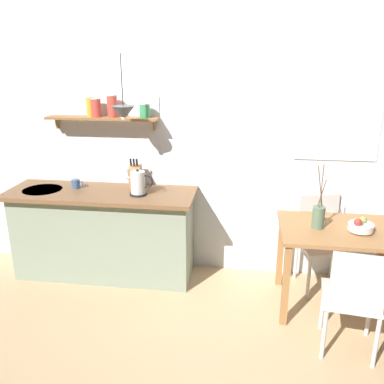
{
  "coord_description": "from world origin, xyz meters",
  "views": [
    {
      "loc": [
        0.39,
        -3.32,
        2.14
      ],
      "look_at": [
        -0.1,
        0.25,
        0.95
      ],
      "focal_mm": 38.55,
      "sensor_mm": 36.0,
      "label": 1
    }
  ],
  "objects_px": {
    "fruit_bowl": "(361,226)",
    "pendant_lamp": "(123,113)",
    "dining_chair_far": "(321,237)",
    "coffee_mug_by_sink": "(76,184)",
    "dining_chair_near": "(353,296)",
    "twig_vase": "(318,216)",
    "dining_table": "(340,241)",
    "electric_kettle": "(138,183)",
    "knife_block": "(135,176)"
  },
  "relations": [
    {
      "from": "electric_kettle",
      "to": "dining_chair_near",
      "type": "bearing_deg",
      "value": -25.22
    },
    {
      "from": "knife_block",
      "to": "coffee_mug_by_sink",
      "type": "height_order",
      "value": "knife_block"
    },
    {
      "from": "pendant_lamp",
      "to": "coffee_mug_by_sink",
      "type": "bearing_deg",
      "value": 163.68
    },
    {
      "from": "dining_chair_near",
      "to": "pendant_lamp",
      "type": "relative_size",
      "value": 1.57
    },
    {
      "from": "dining_chair_near",
      "to": "fruit_bowl",
      "type": "relative_size",
      "value": 4.29
    },
    {
      "from": "twig_vase",
      "to": "knife_block",
      "type": "xyz_separation_m",
      "value": [
        -1.7,
        0.46,
        0.16
      ]
    },
    {
      "from": "dining_chair_near",
      "to": "electric_kettle",
      "type": "distance_m",
      "value": 2.05
    },
    {
      "from": "fruit_bowl",
      "to": "twig_vase",
      "type": "relative_size",
      "value": 0.37
    },
    {
      "from": "dining_chair_far",
      "to": "knife_block",
      "type": "xyz_separation_m",
      "value": [
        -1.82,
        0.06,
        0.52
      ]
    },
    {
      "from": "dining_table",
      "to": "pendant_lamp",
      "type": "xyz_separation_m",
      "value": [
        -1.91,
        0.18,
        1.03
      ]
    },
    {
      "from": "dining_chair_near",
      "to": "electric_kettle",
      "type": "bearing_deg",
      "value": 154.78
    },
    {
      "from": "dining_chair_near",
      "to": "dining_chair_far",
      "type": "xyz_separation_m",
      "value": [
        -0.07,
        1.02,
        0.01
      ]
    },
    {
      "from": "dining_chair_far",
      "to": "electric_kettle",
      "type": "xyz_separation_m",
      "value": [
        -1.73,
        -0.17,
        0.51
      ]
    },
    {
      "from": "fruit_bowl",
      "to": "pendant_lamp",
      "type": "relative_size",
      "value": 0.37
    },
    {
      "from": "dining_table",
      "to": "dining_chair_near",
      "type": "distance_m",
      "value": 0.64
    },
    {
      "from": "fruit_bowl",
      "to": "twig_vase",
      "type": "height_order",
      "value": "twig_vase"
    },
    {
      "from": "dining_chair_near",
      "to": "pendant_lamp",
      "type": "xyz_separation_m",
      "value": [
        -1.89,
        0.8,
        1.18
      ]
    },
    {
      "from": "dining_table",
      "to": "coffee_mug_by_sink",
      "type": "relative_size",
      "value": 8.55
    },
    {
      "from": "twig_vase",
      "to": "coffee_mug_by_sink",
      "type": "height_order",
      "value": "twig_vase"
    },
    {
      "from": "dining_table",
      "to": "pendant_lamp",
      "type": "bearing_deg",
      "value": 174.66
    },
    {
      "from": "dining_chair_far",
      "to": "coffee_mug_by_sink",
      "type": "relative_size",
      "value": 7.46
    },
    {
      "from": "dining_chair_far",
      "to": "knife_block",
      "type": "bearing_deg",
      "value": 178.17
    },
    {
      "from": "dining_chair_far",
      "to": "pendant_lamp",
      "type": "distance_m",
      "value": 2.18
    },
    {
      "from": "pendant_lamp",
      "to": "knife_block",
      "type": "bearing_deg",
      "value": 88.82
    },
    {
      "from": "dining_chair_far",
      "to": "knife_block",
      "type": "distance_m",
      "value": 1.89
    },
    {
      "from": "dining_chair_near",
      "to": "knife_block",
      "type": "bearing_deg",
      "value": 150.29
    },
    {
      "from": "pendant_lamp",
      "to": "dining_chair_near",
      "type": "bearing_deg",
      "value": -22.97
    },
    {
      "from": "dining_chair_near",
      "to": "pendant_lamp",
      "type": "bearing_deg",
      "value": 157.03
    },
    {
      "from": "twig_vase",
      "to": "pendant_lamp",
      "type": "height_order",
      "value": "pendant_lamp"
    },
    {
      "from": "twig_vase",
      "to": "fruit_bowl",
      "type": "bearing_deg",
      "value": -6.39
    },
    {
      "from": "dining_table",
      "to": "electric_kettle",
      "type": "xyz_separation_m",
      "value": [
        -1.81,
        0.22,
        0.38
      ]
    },
    {
      "from": "dining_table",
      "to": "fruit_bowl",
      "type": "xyz_separation_m",
      "value": [
        0.14,
        -0.05,
        0.17
      ]
    },
    {
      "from": "dining_chair_far",
      "to": "knife_block",
      "type": "relative_size",
      "value": 2.94
    },
    {
      "from": "dining_table",
      "to": "dining_chair_far",
      "type": "bearing_deg",
      "value": 101.55
    },
    {
      "from": "dining_table",
      "to": "knife_block",
      "type": "height_order",
      "value": "knife_block"
    },
    {
      "from": "knife_block",
      "to": "pendant_lamp",
      "type": "height_order",
      "value": "pendant_lamp"
    },
    {
      "from": "electric_kettle",
      "to": "pendant_lamp",
      "type": "distance_m",
      "value": 0.66
    },
    {
      "from": "dining_table",
      "to": "twig_vase",
      "type": "bearing_deg",
      "value": -177.23
    },
    {
      "from": "dining_chair_near",
      "to": "twig_vase",
      "type": "relative_size",
      "value": 1.6
    },
    {
      "from": "dining_table",
      "to": "dining_chair_near",
      "type": "bearing_deg",
      "value": -91.18
    },
    {
      "from": "dining_table",
      "to": "coffee_mug_by_sink",
      "type": "bearing_deg",
      "value": 172.07
    },
    {
      "from": "dining_table",
      "to": "knife_block",
      "type": "bearing_deg",
      "value": 166.6
    },
    {
      "from": "coffee_mug_by_sink",
      "to": "knife_block",
      "type": "bearing_deg",
      "value": 10.56
    },
    {
      "from": "fruit_bowl",
      "to": "knife_block",
      "type": "xyz_separation_m",
      "value": [
        -2.04,
        0.5,
        0.21
      ]
    },
    {
      "from": "dining_chair_far",
      "to": "fruit_bowl",
      "type": "xyz_separation_m",
      "value": [
        0.22,
        -0.44,
        0.31
      ]
    },
    {
      "from": "twig_vase",
      "to": "dining_chair_near",
      "type": "bearing_deg",
      "value": -73.05
    },
    {
      "from": "twig_vase",
      "to": "pendant_lamp",
      "type": "bearing_deg",
      "value": 173.72
    },
    {
      "from": "twig_vase",
      "to": "electric_kettle",
      "type": "distance_m",
      "value": 1.63
    },
    {
      "from": "dining_chair_near",
      "to": "coffee_mug_by_sink",
      "type": "distance_m",
      "value": 2.69
    },
    {
      "from": "dining_chair_near",
      "to": "electric_kettle",
      "type": "height_order",
      "value": "electric_kettle"
    }
  ]
}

